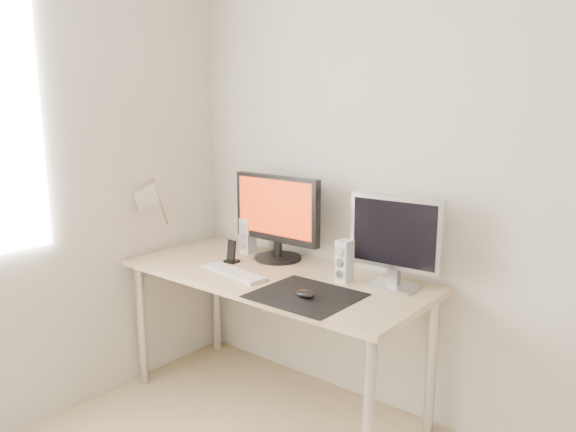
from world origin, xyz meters
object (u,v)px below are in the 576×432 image
Objects in this scene: keyboard at (233,273)px; second_monitor at (395,238)px; mouse at (305,294)px; main_monitor at (277,214)px; speaker_right at (344,261)px; desk at (275,288)px; speaker_left at (248,236)px; phone_dock at (232,256)px.

second_monitor is at bearing 24.01° from keyboard.
keyboard is (-0.50, 0.05, -0.01)m from mouse.
main_monitor is 0.52m from speaker_right.
desk is 0.45m from speaker_left.
mouse is 0.49× the size of speaker_left.
speaker_left is 1.00× the size of speaker_right.
mouse is 0.23× the size of keyboard.
speaker_right is at bearing 89.57° from mouse.
desk is 0.23m from keyboard.
speaker_left is at bearing 122.29° from keyboard.
second_monitor reaches higher than speaker_right.
mouse is at bearing -90.43° from speaker_right.
keyboard reaches higher than desk.
main_monitor is 2.68× the size of speaker_left.
speaker_left is (-0.37, 0.20, 0.18)m from desk.
second_monitor is 0.95m from speaker_left.
mouse is 0.81× the size of phone_dock.
keyboard is 0.21m from phone_dock.
second_monitor is at bearing -1.19° from main_monitor.
main_monitor is 1.27× the size of keyboard.
speaker_right reaches higher than phone_dock.
phone_dock is (-0.65, -0.11, -0.06)m from speaker_right.
main_monitor reaches higher than speaker_left.
phone_dock is (-0.65, 0.20, 0.02)m from mouse.
mouse is 0.50m from keyboard.
phone_dock is (-0.88, -0.18, -0.20)m from second_monitor.
speaker_right reaches higher than keyboard.
speaker_left is at bearing 179.15° from second_monitor.
speaker_left is at bearing 173.30° from speaker_right.
speaker_left is 0.21m from phone_dock.
phone_dock reaches higher than mouse.
main_monitor is (-0.15, 0.20, 0.33)m from desk.
phone_dock is at bearing -168.41° from second_monitor.
phone_dock is at bearing 179.95° from desk.
speaker_right is (0.71, -0.08, 0.00)m from speaker_left.
desk is 2.91× the size of main_monitor.
keyboard is at bearing -43.19° from phone_dock.
main_monitor is 4.44× the size of phone_dock.
mouse reaches higher than desk.
second_monitor reaches higher than mouse.
desk is at bearing -52.99° from main_monitor.
keyboard is 3.49× the size of phone_dock.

